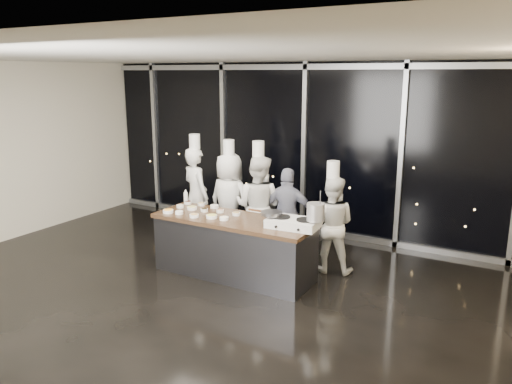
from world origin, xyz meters
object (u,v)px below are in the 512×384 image
(stock_pot, at_px, (316,212))
(chef_far_left, at_px, (196,195))
(demo_counter, at_px, (234,247))
(chef_left, at_px, (229,201))
(chef_center, at_px, (258,206))
(guest, at_px, (288,214))
(stove, at_px, (293,223))
(chef_right, at_px, (331,224))
(frying_pan, at_px, (271,213))

(stock_pot, distance_m, chef_far_left, 2.83)
(demo_counter, relative_size, chef_far_left, 1.25)
(demo_counter, relative_size, chef_left, 1.29)
(stock_pot, bearing_deg, chef_left, 154.31)
(chef_center, height_order, guest, chef_center)
(stock_pot, height_order, chef_center, chef_center)
(stove, bearing_deg, stock_pot, -1.37)
(chef_right, bearing_deg, stove, 61.69)
(stove, bearing_deg, frying_pan, -178.25)
(guest, bearing_deg, chef_far_left, -9.48)
(stock_pot, distance_m, chef_left, 2.24)
(frying_pan, xyz_separation_m, guest, (-0.23, 1.02, -0.31))
(stove, relative_size, chef_center, 0.38)
(chef_right, bearing_deg, chef_far_left, -14.41)
(stock_pot, xyz_separation_m, chef_far_left, (-2.67, 0.92, -0.27))
(stove, height_order, chef_right, chef_right)
(demo_counter, bearing_deg, chef_center, 96.04)
(stove, xyz_separation_m, chef_far_left, (-2.34, 0.93, -0.08))
(frying_pan, distance_m, chef_left, 1.69)
(demo_counter, xyz_separation_m, frying_pan, (0.63, -0.01, 0.61))
(demo_counter, xyz_separation_m, guest, (0.40, 1.02, 0.31))
(chef_far_left, relative_size, chef_left, 1.03)
(stove, height_order, chef_far_left, chef_far_left)
(stove, relative_size, chef_far_left, 0.37)
(stock_pot, relative_size, chef_left, 0.13)
(stock_pot, relative_size, guest, 0.16)
(demo_counter, relative_size, guest, 1.62)
(chef_far_left, bearing_deg, guest, -153.98)
(chef_far_left, relative_size, chef_right, 1.14)
(guest, bearing_deg, chef_right, 159.05)
(chef_left, bearing_deg, frying_pan, 148.16)
(chef_left, distance_m, guest, 1.11)
(stove, distance_m, chef_far_left, 2.52)
(stove, bearing_deg, chef_center, 136.05)
(frying_pan, height_order, chef_far_left, chef_far_left)
(demo_counter, distance_m, chef_left, 1.29)
(stove, xyz_separation_m, chef_right, (0.24, 0.86, -0.20))
(demo_counter, bearing_deg, chef_far_left, 145.40)
(stove, distance_m, guest, 1.16)
(stove, xyz_separation_m, frying_pan, (-0.33, -0.03, 0.10))
(demo_counter, xyz_separation_m, stove, (0.96, 0.03, 0.51))
(frying_pan, bearing_deg, chef_far_left, 150.62)
(chef_left, bearing_deg, chef_far_left, 8.85)
(chef_left, bearing_deg, stock_pot, 159.41)
(frying_pan, xyz_separation_m, chef_center, (-0.72, 0.92, -0.20))
(chef_left, height_order, guest, chef_left)
(demo_counter, xyz_separation_m, stock_pot, (1.28, 0.04, 0.71))
(chef_far_left, distance_m, chef_left, 0.67)
(stock_pot, bearing_deg, guest, 132.24)
(chef_far_left, xyz_separation_m, chef_right, (2.58, -0.07, -0.13))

